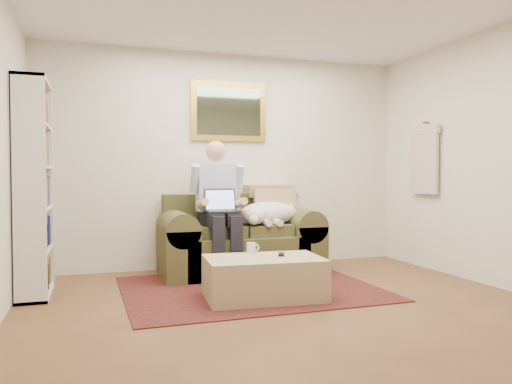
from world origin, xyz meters
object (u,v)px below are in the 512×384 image
seated_man (220,209)px  coffee_mug (251,248)px  sofa (239,246)px  laptop (222,206)px  bookshelf (34,188)px  sleeping_dog (269,213)px  ottoman (264,278)px

seated_man → coffee_mug: bearing=-82.0°
sofa → coffee_mug: (-0.16, -0.94, 0.12)m
sofa → coffee_mug: size_ratio=17.92×
seated_man → laptop: size_ratio=4.33×
seated_man → bookshelf: size_ratio=0.75×
laptop → coffee_mug: bearing=-81.2°
seated_man → sleeping_dog: 0.60m
sleeping_dog → bookshelf: size_ratio=0.37×
sofa → laptop: laptop is taller
sofa → sleeping_dog: sofa is taller
laptop → bookshelf: (-1.84, -0.18, 0.21)m
sofa → laptop: 0.60m
ottoman → laptop: bearing=98.3°
sleeping_dog → seated_man: bearing=-172.9°
seated_man → laptop: bearing=-90.0°
sleeping_dog → sofa: bearing=164.3°
sofa → bookshelf: size_ratio=0.90×
sofa → sleeping_dog: (0.32, -0.09, 0.38)m
ottoman → coffee_mug: coffee_mug is taller
seated_man → bookshelf: bookshelf is taller
ottoman → sleeping_dog: bearing=68.4°
laptop → ottoman: laptop is taller
ottoman → coffee_mug: (-0.03, 0.28, 0.24)m
laptop → sleeping_dog: 0.62m
sleeping_dog → coffee_mug: sleeping_dog is taller
sofa → bookshelf: bookshelf is taller
seated_man → laptop: (-0.00, -0.07, 0.04)m
coffee_mug → bookshelf: 2.10m
laptop → sleeping_dog: laptop is taller
sofa → sleeping_dog: 0.50m
laptop → coffee_mug: size_ratio=3.48×
ottoman → coffee_mug: size_ratio=10.41×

